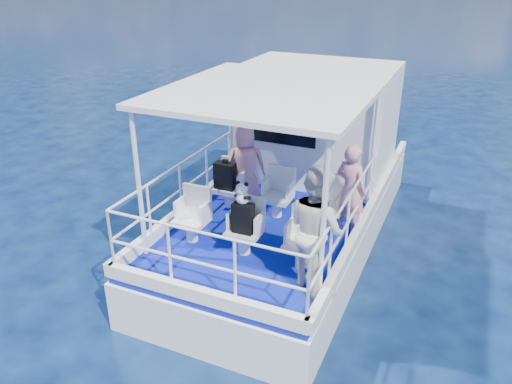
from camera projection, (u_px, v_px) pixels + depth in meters
ground at (271, 266)px, 8.78m from camera, size 2000.00×2000.00×0.00m
hull at (291, 239)px, 9.61m from camera, size 3.00×7.00×1.60m
deck at (292, 200)px, 9.25m from camera, size 2.90×6.90×0.10m
cabin at (317, 121)px, 9.84m from camera, size 2.85×2.00×2.20m
canopy at (269, 92)px, 7.28m from camera, size 3.00×3.20×0.08m
canopy_posts at (267, 165)px, 7.72m from camera, size 2.77×2.97×2.20m
railings at (258, 208)px, 7.71m from camera, size 2.84×3.59×1.00m
seat_port_fwd at (229, 196)px, 8.81m from camera, size 0.48×0.46×0.38m
seat_center_fwd at (277, 206)px, 8.48m from camera, size 0.48×0.46×0.38m
seat_stbd_fwd at (328, 216)px, 8.15m from camera, size 0.48×0.46×0.38m
seat_port_aft at (192, 229)px, 7.74m from camera, size 0.48×0.46×0.38m
seat_center_aft at (244, 242)px, 7.41m from camera, size 0.48×0.46×0.38m
seat_stbd_aft at (302, 255)px, 7.07m from camera, size 0.48×0.46×0.38m
passenger_port_fwd at (246, 165)px, 8.74m from camera, size 0.65×0.57×1.44m
passenger_stbd_fwd at (350, 190)px, 7.73m from camera, size 0.64×0.53×1.50m
passenger_stbd_aft at (316, 229)px, 6.37m from camera, size 1.07×1.04×1.73m
backpack_port at (225, 176)px, 8.58m from camera, size 0.36×0.20×0.47m
backpack_center at (243, 218)px, 7.19m from camera, size 0.30×0.17×0.46m
compact_camera at (225, 161)px, 8.47m from camera, size 0.10×0.06×0.06m
panda at (242, 193)px, 7.03m from camera, size 0.22×0.18×0.34m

